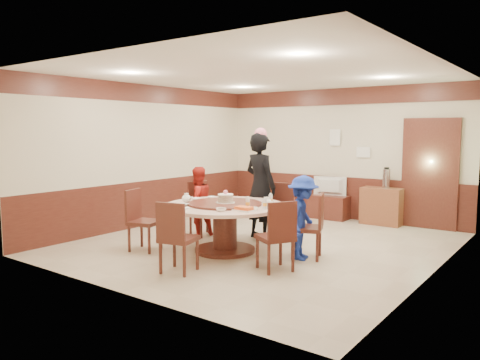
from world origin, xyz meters
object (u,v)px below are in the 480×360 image
Objects in this scene: person_standing at (260,186)px; tv_stand at (329,207)px; person_red at (197,202)px; shrimp_platter at (244,209)px; television at (329,186)px; person_blue at (303,218)px; birthday_cake at (226,198)px; side_cabinet at (382,206)px; thermos at (386,179)px; banquet_table at (225,218)px.

person_standing is 2.19× the size of tv_stand.
person_red is 1.48× the size of tv_stand.
person_standing is 1.18m from person_red.
television is at bearing 97.59° from shrimp_platter.
person_blue is at bearing 101.33° from person_red.
television reaches higher than tv_stand.
person_standing is 6.26× the size of birthday_cake.
birthday_cake is 0.64m from shrimp_platter.
side_cabinet is at bearing 1.49° from tv_stand.
person_standing is at bearing 135.27° from person_red.
person_red is 3.21m from tv_stand.
tv_stand is at bearing -178.60° from thermos.
side_cabinet is 2.11× the size of thermos.
person_blue is at bearing -90.64° from side_cabinet.
shrimp_platter is (0.59, -0.30, 0.24)m from banquet_table.
person_red reaches higher than shrimp_platter.
side_cabinet is (1.30, 2.47, -0.55)m from person_standing.
banquet_table is at bearing 107.62° from person_standing.
side_cabinet is at bearing 71.01° from banquet_table.
person_red reaches higher than television.
person_standing is 6.20× the size of shrimp_platter.
person_blue is 0.90m from shrimp_platter.
tv_stand is (-0.51, 3.84, -0.53)m from shrimp_platter.
side_cabinet is at bearing -14.94° from person_blue.
person_red is at bearing 70.05° from person_blue.
person_blue is at bearing 16.38° from birthday_cake.
tv_stand is at bearing -79.79° from person_standing.
birthday_cake is at bearing -109.83° from thermos.
television reaches higher than side_cabinet.
banquet_table is at bearing 169.34° from birthday_cake.
side_cabinet reaches higher than tv_stand.
person_standing is at bearing 93.89° from banquet_table.
person_red is at bearing -111.16° from tv_stand.
birthday_cake is at bearing -108.72° from side_cabinet.
person_standing is 2.32× the size of side_cabinet.
side_cabinet is (2.31, 3.00, -0.25)m from person_red.
person_standing is 1.12m from birthday_cake.
person_standing is at bearing -117.88° from side_cabinet.
television is at bearing -178.51° from side_cabinet.
birthday_cake is (0.09, -1.11, -0.08)m from person_standing.
tv_stand is (0.15, 2.44, -0.68)m from person_standing.
banquet_table is 3.55m from tv_stand.
birthday_cake reaches higher than shrimp_platter.
person_red is 2.28m from person_blue.
person_blue is at bearing -92.02° from thermos.
person_standing is 1.48× the size of person_red.
person_blue is 3.39m from television.
banquet_table is at bearing -108.99° from side_cabinet.
person_red is 3.85m from thermos.
person_blue reaches higher than television.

